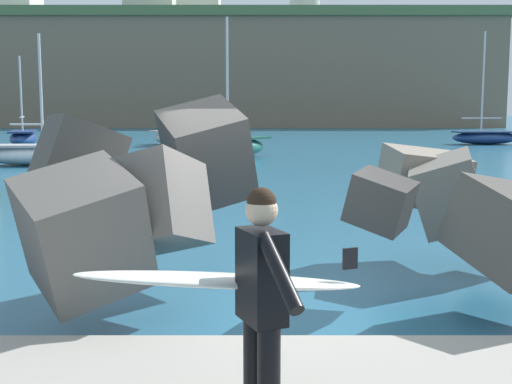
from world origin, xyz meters
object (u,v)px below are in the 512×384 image
at_px(boat_far_left, 234,147).
at_px(station_building_west, 197,6).
at_px(surfer_with_board, 253,297).
at_px(mooring_buoy_inner, 197,158).
at_px(boat_mid_right, 177,135).
at_px(boat_near_centre, 38,154).
at_px(boat_mid_centre, 488,137).
at_px(mooring_buoy_middle, 365,182).
at_px(boat_near_right, 26,138).

bearing_deg(boat_far_left, station_building_west, 96.61).
xyz_separation_m(surfer_with_board, mooring_buoy_inner, (-2.78, 26.09, -1.06)).
distance_m(surfer_with_board, boat_mid_right, 40.27).
relative_size(surfer_with_board, boat_near_centre, 0.36).
distance_m(mooring_buoy_inner, station_building_west, 73.24).
height_order(boat_mid_centre, boat_mid_right, boat_mid_centre).
height_order(boat_mid_centre, mooring_buoy_middle, boat_mid_centre).
relative_size(mooring_buoy_middle, station_building_west, 0.06).
distance_m(boat_mid_right, boat_far_left, 11.94).
bearing_deg(boat_far_left, boat_near_centre, -154.41).
relative_size(boat_far_left, station_building_west, 0.89).
bearing_deg(mooring_buoy_inner, boat_near_centre, -168.22).
height_order(boat_mid_right, station_building_west, station_building_west).
relative_size(boat_near_centre, boat_mid_right, 1.04).
relative_size(surfer_with_board, mooring_buoy_inner, 4.70).
distance_m(boat_near_right, mooring_buoy_middle, 29.64).
height_order(boat_mid_right, mooring_buoy_middle, boat_mid_right).
xyz_separation_m(boat_near_centre, boat_mid_right, (4.27, 15.24, 0.19)).
bearing_deg(boat_near_right, boat_far_left, -36.34).
height_order(mooring_buoy_middle, station_building_west, station_building_west).
bearing_deg(boat_near_right, boat_mid_centre, 4.12).
distance_m(surfer_with_board, station_building_west, 98.74).
bearing_deg(boat_near_right, mooring_buoy_inner, -46.19).
xyz_separation_m(boat_near_centre, boat_mid_centre, (25.56, 16.67, 0.02)).
xyz_separation_m(boat_near_centre, mooring_buoy_inner, (6.87, 1.43, -0.29)).
bearing_deg(mooring_buoy_middle, mooring_buoy_inner, 121.25).
xyz_separation_m(boat_far_left, mooring_buoy_middle, (4.51, -12.72, -0.36)).
bearing_deg(mooring_buoy_inner, mooring_buoy_middle, -58.75).
bearing_deg(boat_near_centre, surfer_with_board, -68.62).
relative_size(boat_mid_right, station_building_west, 0.71).
distance_m(boat_far_left, station_building_west, 70.78).
distance_m(boat_mid_right, mooring_buoy_inner, 14.06).
bearing_deg(station_building_west, boat_near_centre, -90.46).
height_order(boat_mid_right, mooring_buoy_inner, boat_mid_right).
xyz_separation_m(boat_mid_right, station_building_west, (-3.69, 57.05, 16.97)).
distance_m(boat_near_right, boat_mid_right, 9.90).
distance_m(boat_near_right, station_building_west, 60.65).
bearing_deg(boat_near_centre, mooring_buoy_inner, 11.78).
bearing_deg(boat_far_left, mooring_buoy_inner, -121.58).
relative_size(boat_mid_centre, boat_mid_right, 1.41).
bearing_deg(boat_near_centre, boat_far_left, 25.59).
height_order(surfer_with_board, station_building_west, station_building_west).
xyz_separation_m(boat_near_right, station_building_west, (6.17, 57.87, 17.10)).
bearing_deg(boat_near_right, surfer_with_board, -68.69).
bearing_deg(boat_mid_centre, mooring_buoy_inner, -140.81).
bearing_deg(mooring_buoy_inner, boat_far_left, 58.42).
xyz_separation_m(surfer_with_board, boat_near_right, (-15.24, 39.08, -0.71)).
relative_size(boat_mid_centre, mooring_buoy_middle, 17.38).
xyz_separation_m(surfer_with_board, station_building_west, (-9.07, 96.95, 16.38)).
xyz_separation_m(boat_mid_right, mooring_buoy_middle, (8.72, -23.90, -0.47)).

